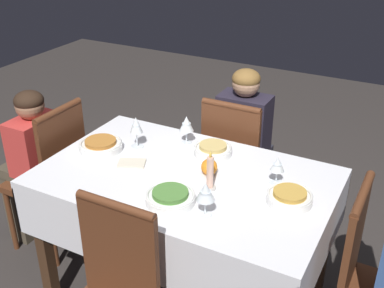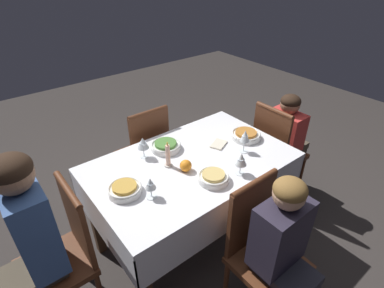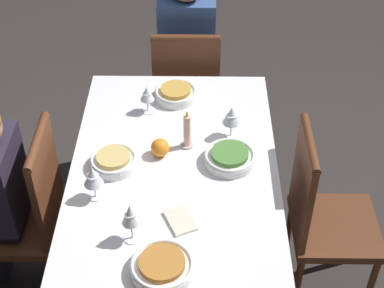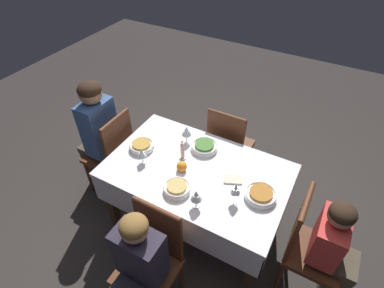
{
  "view_description": "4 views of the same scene",
  "coord_description": "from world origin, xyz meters",
  "views": [
    {
      "loc": [
        -0.94,
        1.7,
        1.94
      ],
      "look_at": [
        -0.03,
        -0.0,
        0.95
      ],
      "focal_mm": 45.0,
      "sensor_mm": 36.0,
      "label": 1
    },
    {
      "loc": [
        -1.02,
        -1.29,
        1.95
      ],
      "look_at": [
        0.05,
        0.06,
        0.87
      ],
      "focal_mm": 28.0,
      "sensor_mm": 36.0,
      "label": 2
    },
    {
      "loc": [
        1.75,
        0.1,
        2.42
      ],
      "look_at": [
        -0.09,
        0.07,
        0.84
      ],
      "focal_mm": 55.0,
      "sensor_mm": 36.0,
      "label": 3
    },
    {
      "loc": [
        0.71,
        -1.38,
        2.43
      ],
      "look_at": [
        -0.09,
        0.08,
        0.93
      ],
      "focal_mm": 28.0,
      "sensor_mm": 36.0,
      "label": 4
    }
  ],
  "objects": [
    {
      "name": "bowl_west",
      "position": [
        -0.5,
        -0.01,
        0.81
      ],
      "size": [
        0.2,
        0.2,
        0.06
      ],
      "color": "white",
      "rests_on": "dining_table"
    },
    {
      "name": "bowl_north",
      "position": [
        -0.05,
        0.23,
        0.81
      ],
      "size": [
        0.21,
        0.21,
        0.06
      ],
      "color": "white",
      "rests_on": "dining_table"
    },
    {
      "name": "chair_east",
      "position": [
        0.9,
        -0.04,
        0.52
      ],
      "size": [
        0.38,
        0.38,
        0.95
      ],
      "rotation": [
        0.0,
        0.0,
        1.57
      ],
      "color": "#562D19",
      "rests_on": "ground_plane"
    },
    {
      "name": "person_child_dark",
      "position": [
        0.01,
        -0.8,
        0.59
      ],
      "size": [
        0.3,
        0.33,
        1.08
      ],
      "color": "#282833",
      "rests_on": "ground_plane"
    },
    {
      "name": "wine_glass_south",
      "position": [
        0.15,
        -0.3,
        0.89
      ],
      "size": [
        0.08,
        0.08,
        0.15
      ],
      "color": "white",
      "rests_on": "dining_table"
    },
    {
      "name": "wine_glass_west",
      "position": [
        -0.4,
        -0.13,
        0.87
      ],
      "size": [
        0.06,
        0.06,
        0.13
      ],
      "color": "white",
      "rests_on": "dining_table"
    },
    {
      "name": "chair_west",
      "position": [
        -0.9,
        0.03,
        0.52
      ],
      "size": [
        0.38,
        0.38,
        0.95
      ],
      "rotation": [
        0.0,
        0.0,
        -1.57
      ],
      "color": "#562D19",
      "rests_on": "ground_plane"
    },
    {
      "name": "bowl_south",
      "position": [
        -0.03,
        -0.25,
        0.81
      ],
      "size": [
        0.19,
        0.19,
        0.06
      ],
      "color": "white",
      "rests_on": "dining_table"
    },
    {
      "name": "person_adult_denim",
      "position": [
        -1.04,
        0.03,
        0.69
      ],
      "size": [
        0.34,
        0.3,
        1.23
      ],
      "rotation": [
        0.0,
        0.0,
        -1.57
      ],
      "color": "#4C4233",
      "rests_on": "ground_plane"
    },
    {
      "name": "chair_north",
      "position": [
        0.0,
        0.64,
        0.52
      ],
      "size": [
        0.38,
        0.38,
        0.95
      ],
      "rotation": [
        0.0,
        0.0,
        3.14
      ],
      "color": "#562D19",
      "rests_on": "ground_plane"
    },
    {
      "name": "person_child_red",
      "position": [
        1.06,
        -0.04,
        0.55
      ],
      "size": [
        0.33,
        0.3,
        1.01
      ],
      "rotation": [
        0.0,
        0.0,
        1.57
      ],
      "color": "#4C4233",
      "rests_on": "ground_plane"
    },
    {
      "name": "wine_glass_north",
      "position": [
        -0.22,
        0.24,
        0.89
      ],
      "size": [
        0.08,
        0.08,
        0.15
      ],
      "color": "white",
      "rests_on": "dining_table"
    },
    {
      "name": "napkin_red_folded",
      "position": [
        0.28,
        0.03,
        0.78
      ],
      "size": [
        0.16,
        0.13,
        0.01
      ],
      "rotation": [
        0.0,
        0.0,
        0.43
      ],
      "color": "beige",
      "rests_on": "dining_table"
    },
    {
      "name": "candle_centerpiece",
      "position": [
        -0.15,
        0.05,
        0.85
      ],
      "size": [
        0.06,
        0.06,
        0.18
      ],
      "color": "beige",
      "rests_on": "dining_table"
    },
    {
      "name": "bowl_east",
      "position": [
        0.51,
        -0.02,
        0.81
      ],
      "size": [
        0.22,
        0.22,
        0.06
      ],
      "color": "white",
      "rests_on": "dining_table"
    },
    {
      "name": "ground_plane",
      "position": [
        0.0,
        0.0,
        0.0
      ],
      "size": [
        8.0,
        8.0,
        0.0
      ],
      "primitive_type": "plane",
      "color": "#332D2B"
    },
    {
      "name": "dining_table",
      "position": [
        0.0,
        0.0,
        0.67
      ],
      "size": [
        1.36,
        0.85,
        0.78
      ],
      "color": "silver",
      "rests_on": "ground_plane"
    },
    {
      "name": "orange_fruit",
      "position": [
        -0.1,
        -0.06,
        0.82
      ],
      "size": [
        0.08,
        0.08,
        0.08
      ],
      "primitive_type": "sphere",
      "color": "orange",
      "rests_on": "dining_table"
    },
    {
      "name": "chair_south",
      "position": [
        0.01,
        -0.64,
        0.52
      ],
      "size": [
        0.38,
        0.38,
        0.95
      ],
      "color": "#562D19",
      "rests_on": "ground_plane"
    },
    {
      "name": "wine_glass_east",
      "position": [
        0.36,
        -0.14,
        0.9
      ],
      "size": [
        0.07,
        0.07,
        0.17
      ],
      "color": "white",
      "rests_on": "dining_table"
    }
  ]
}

